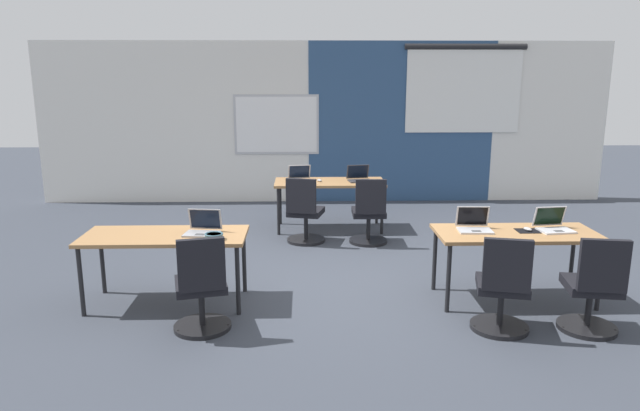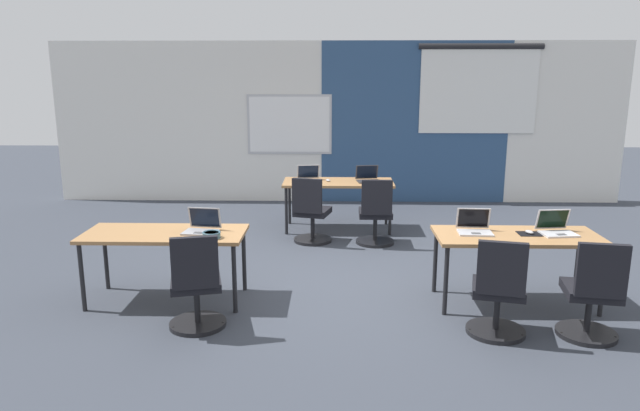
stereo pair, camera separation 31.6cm
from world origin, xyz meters
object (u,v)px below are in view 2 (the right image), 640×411
object	(u,v)px
chair_near_left_inner	(196,290)
chair_near_right_inner	(498,296)
laptop_far_left	(309,178)
chair_far_right	(376,217)
laptop_near_right_end	(557,229)
snack_bowl	(212,234)
chair_far_left	(311,216)
desk_near_left	(165,238)
mouse_near_right_end	(529,232)
desk_far_center	(338,185)
chair_near_right_end	(592,298)
laptop_far_right	(368,178)
laptop_near_left_inner	(202,227)
mouse_far_left	(328,180)
laptop_near_right_inner	(474,228)
desk_near_right	(517,240)

from	to	relation	value
chair_near_left_inner	chair_near_right_inner	distance (m)	2.67
laptop_far_left	chair_far_right	bearing A→B (deg)	-50.74
laptop_near_right_end	snack_bowl	bearing A→B (deg)	177.05
snack_bowl	chair_far_left	bearing A→B (deg)	69.26
desk_near_left	mouse_near_right_end	bearing A→B (deg)	0.35
desk_far_center	chair_near_right_end	bearing A→B (deg)	-58.85
laptop_far_right	laptop_far_left	world-z (taller)	laptop_far_right
chair_far_right	laptop_far_left	world-z (taller)	laptop_far_left
chair_near_right_end	laptop_far_left	world-z (taller)	laptop_far_left
desk_near_left	chair_near_right_inner	world-z (taller)	chair_near_right_inner
laptop_near_right_end	chair_near_right_inner	distance (m)	1.18
mouse_near_right_end	laptop_near_left_inner	xyz separation A→B (m)	(-3.25, -0.00, 0.03)
mouse_far_left	desk_near_left	bearing A→B (deg)	-119.87
laptop_far_right	snack_bowl	bearing A→B (deg)	-127.93
laptop_far_right	laptop_far_left	bearing A→B (deg)	170.03
chair_far_right	laptop_near_right_inner	bearing A→B (deg)	114.18
chair_far_right	laptop_near_left_inner	distance (m)	2.77
desk_far_center	laptop_near_right_inner	world-z (taller)	laptop_near_right_inner
laptop_near_right_end	desk_far_center	bearing A→B (deg)	120.80
mouse_near_right_end	chair_far_right	world-z (taller)	chair_far_right
desk_near_right	laptop_near_right_end	size ratio (longest dim) A/B	4.39
laptop_near_right_end	chair_far_right	world-z (taller)	laptop_near_right_end
laptop_far_right	mouse_far_left	bearing A→B (deg)	173.69
laptop_near_left_inner	mouse_far_left	bearing A→B (deg)	73.69
chair_near_right_inner	chair_far_left	bearing A→B (deg)	-45.44
chair_near_right_inner	laptop_near_left_inner	bearing A→B (deg)	-2.85
chair_near_right_end	laptop_near_left_inner	distance (m)	3.66
desk_far_center	mouse_far_left	bearing A→B (deg)	-175.03
desk_near_left	chair_far_left	bearing A→B (deg)	56.51
mouse_near_right_end	laptop_near_left_inner	size ratio (longest dim) A/B	0.31
chair_far_left	desk_near_left	bearing A→B (deg)	71.12
laptop_far_right	snack_bowl	distance (m)	3.44
desk_near_right	laptop_far_right	distance (m)	3.11
laptop_far_right	chair_far_right	bearing A→B (deg)	-94.30
laptop_far_left	chair_far_left	bearing A→B (deg)	-95.04
laptop_far_right	chair_far_left	size ratio (longest dim) A/B	0.41
desk_near_right	laptop_far_left	bearing A→B (deg)	127.59
laptop_far_right	chair_far_right	distance (m)	0.89
chair_near_left_inner	snack_bowl	world-z (taller)	chair_near_left_inner
chair_far_left	chair_far_right	bearing A→B (deg)	-169.96
mouse_near_right_end	desk_far_center	bearing A→B (deg)	123.95
laptop_far_right	chair_near_left_inner	xyz separation A→B (m)	(-1.72, -3.49, -0.39)
laptop_near_left_inner	snack_bowl	world-z (taller)	laptop_near_left_inner
laptop_near_right_end	snack_bowl	size ratio (longest dim) A/B	2.05
mouse_far_left	laptop_near_right_inner	size ratio (longest dim) A/B	0.33
mouse_near_right_end	chair_near_left_inner	distance (m)	3.26
chair_near_right_end	laptop_near_right_inner	xyz separation A→B (m)	(-0.83, 0.86, 0.39)
desk_far_center	laptop_near_left_inner	xyz separation A→B (m)	(-1.38, -2.78, 0.11)
laptop_far_right	chair_near_right_inner	bearing A→B (deg)	-84.16
laptop_far_right	chair_near_left_inner	bearing A→B (deg)	-125.17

